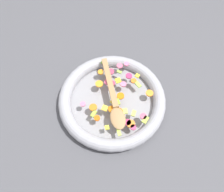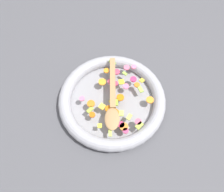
{
  "view_description": "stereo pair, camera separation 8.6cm",
  "coord_description": "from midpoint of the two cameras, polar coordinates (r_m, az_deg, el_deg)",
  "views": [
    {
      "loc": [
        0.07,
        0.42,
        0.81
      ],
      "look_at": [
        0.0,
        0.0,
        0.05
      ],
      "focal_mm": 35.0,
      "sensor_mm": 36.0,
      "label": 1
    },
    {
      "loc": [
        -0.02,
        0.42,
        0.81
      ],
      "look_at": [
        0.0,
        0.0,
        0.05
      ],
      "focal_mm": 35.0,
      "sensor_mm": 36.0,
      "label": 2
    }
  ],
  "objects": [
    {
      "name": "ground_plane",
      "position": [
        0.91,
        2.71,
        -1.78
      ],
      "size": [
        4.0,
        4.0,
        0.0
      ],
      "primitive_type": "plane",
      "color": "#4C4C51"
    },
    {
      "name": "chopped_vegetables",
      "position": [
        0.86,
        4.44,
        -0.79
      ],
      "size": [
        0.3,
        0.35,
        0.01
      ],
      "color": "orange",
      "rests_on": "skillet"
    },
    {
      "name": "skillet",
      "position": [
        0.89,
        2.77,
        -1.13
      ],
      "size": [
        0.44,
        0.44,
        0.05
      ],
      "color": "gray",
      "rests_on": "ground_plane"
    },
    {
      "name": "wooden_spoon",
      "position": [
        0.84,
        2.93,
        -1.11
      ],
      "size": [
        0.06,
        0.33,
        0.01
      ],
      "color": "#A87F51",
      "rests_on": "chopped_vegetables"
    }
  ]
}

